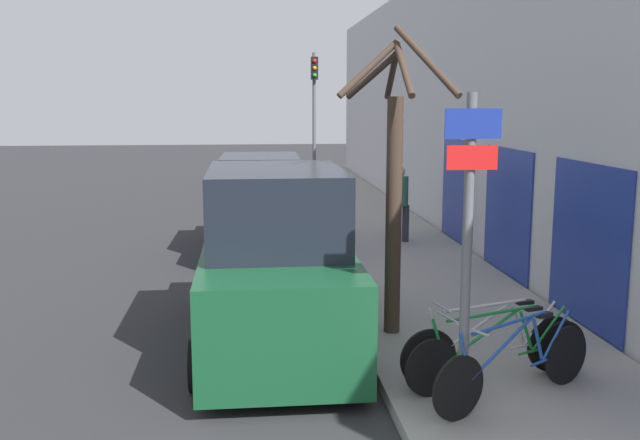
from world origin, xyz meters
TOP-DOWN VIEW (x-y plane):
  - ground_plane at (0.00, 11.20)m, footprint 80.00×80.00m
  - sidewalk_curb at (2.60, 14.00)m, footprint 3.20×32.00m
  - building_facade at (4.35, 13.90)m, footprint 0.23×32.00m
  - signpost at (1.65, 3.05)m, footprint 0.55×0.12m
  - bicycle_0 at (2.30, 3.32)m, footprint 2.07×1.11m
  - bicycle_1 at (2.29, 3.76)m, footprint 2.28×0.73m
  - bicycle_2 at (2.26, 3.94)m, footprint 2.22×0.58m
  - parked_car_0 at (-0.10, 5.73)m, footprint 2.13×4.78m
  - parked_car_1 at (-0.18, 11.92)m, footprint 2.14×4.55m
  - pedestrian_near at (2.92, 11.95)m, footprint 0.45×0.38m
  - street_tree at (1.47, 5.69)m, footprint 1.38×1.97m
  - traffic_light at (1.51, 17.24)m, footprint 0.20×0.30m

SIDE VIEW (x-z plane):
  - ground_plane at x=0.00m, z-range 0.00..0.00m
  - sidewalk_curb at x=2.60m, z-range 0.00..0.15m
  - bicycle_1 at x=2.29m, z-range 0.09..0.97m
  - bicycle_2 at x=2.26m, z-range 0.08..1.00m
  - bicycle_0 at x=2.30m, z-range 0.08..1.00m
  - parked_car_1 at x=-0.18m, z-range -0.09..2.03m
  - parked_car_0 at x=-0.10m, z-range -0.13..2.30m
  - pedestrian_near at x=2.92m, z-range 0.28..1.98m
  - signpost at x=1.65m, z-range 0.32..3.53m
  - street_tree at x=1.47m, z-range 0.13..4.22m
  - traffic_light at x=1.51m, z-range 0.78..5.28m
  - building_facade at x=4.35m, z-range -0.03..6.47m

